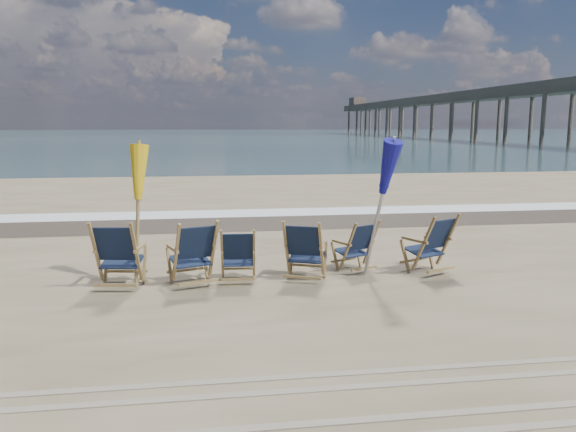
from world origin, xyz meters
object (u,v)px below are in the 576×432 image
Objects in this scene: beach_chair_2 at (254,255)px; beach_chair_3 at (321,252)px; beach_chair_4 at (371,244)px; umbrella_blue at (378,167)px; beach_chair_0 at (136,255)px; fishing_pier at (469,109)px; umbrella_yellow at (136,180)px; beach_chair_5 at (448,242)px; beach_chair_1 at (214,252)px.

beach_chair_3 is (1.05, -0.14, 0.06)m from beach_chair_2.
beach_chair_4 is 0.38× the size of umbrella_blue.
beach_chair_0 is 0.01× the size of fishing_pier.
beach_chair_0 is at bearing -119.03° from fishing_pier.
umbrella_yellow is 3.75m from umbrella_blue.
beach_chair_5 is at bearing 14.56° from umbrella_blue.
beach_chair_2 is 0.01× the size of fishing_pier.
beach_chair_4 is 0.01× the size of fishing_pier.
beach_chair_1 is 3.94m from beach_chair_5.
umbrella_blue is (1.94, -0.16, 1.38)m from beach_chair_2.
fishing_pier is (40.47, 72.91, 4.11)m from beach_chair_0.
umbrella_yellow is (0.00, 0.33, 1.11)m from beach_chair_0.
umbrella_blue is at bearing -159.68° from beach_chair_3.
umbrella_blue reaches higher than beach_chair_5.
beach_chair_0 is at bearing 21.14° from beach_chair_3.
beach_chair_1 is at bearing -164.86° from beach_chair_0.
beach_chair_2 is 1.06m from beach_chair_3.
umbrella_yellow is (-5.09, 0.01, 1.13)m from beach_chair_5.
beach_chair_5 is at bearing 141.56° from beach_chair_4.
beach_chair_1 is 2.73m from beach_chair_4.
beach_chair_0 is 5.10m from beach_chair_5.
umbrella_blue reaches higher than beach_chair_1.
umbrella_blue reaches higher than beach_chair_3.
beach_chair_1 is 0.48× the size of umbrella_yellow.
beach_chair_4 is at bearing 4.37° from umbrella_yellow.
beach_chair_3 is 1.59m from umbrella_blue.
beach_chair_3 is 1.12× the size of beach_chair_4.
beach_chair_3 is 0.43× the size of umbrella_blue.
umbrella_yellow is 0.02× the size of fishing_pier.
beach_chair_1 reaches higher than beach_chair_4.
umbrella_blue is at bearing 157.54° from beach_chair_1.
beach_chair_1 is 0.64m from beach_chair_2.
beach_chair_3 is (1.68, -0.15, -0.02)m from beach_chair_1.
fishing_pier is (40.47, 72.59, 3.00)m from umbrella_yellow.
beach_chair_0 is 1.16m from beach_chair_1.
beach_chair_2 is 0.89× the size of beach_chair_3.
beach_chair_3 is at bearing 7.40° from beach_chair_4.
beach_chair_5 is 0.44× the size of umbrella_blue.
beach_chair_1 is at bearing -118.38° from fishing_pier.
beach_chair_3 is 82.17m from fishing_pier.
fishing_pier is at bearing -95.84° from beach_chair_3.
beach_chair_3 is 0.46× the size of umbrella_yellow.
beach_chair_1 is (1.16, 0.13, -0.01)m from beach_chair_0.
umbrella_yellow is at bearing -119.14° from fishing_pier.
beach_chair_3 is at bearing 178.87° from umbrella_blue.
beach_chair_5 is at bearing -173.09° from beach_chair_2.
beach_chair_3 is at bearing 175.78° from beach_chair_2.
umbrella_yellow is at bearing 174.47° from umbrella_blue.
beach_chair_5 is 5.21m from umbrella_yellow.
beach_chair_4 is at bearing -126.29° from beach_chair_3.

